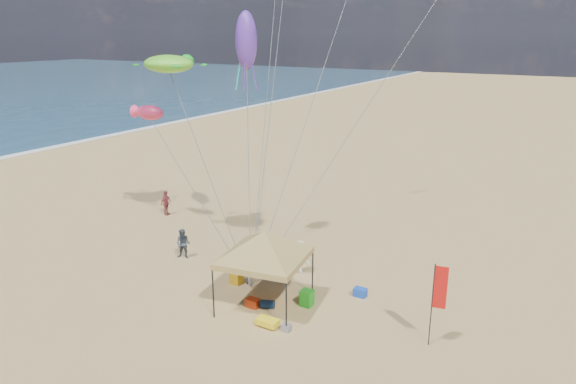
{
  "coord_description": "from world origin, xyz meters",
  "views": [
    {
      "loc": [
        11.98,
        -17.5,
        11.18
      ],
      "look_at": [
        0.0,
        3.0,
        4.0
      ],
      "focal_mm": 33.04,
      "sensor_mm": 36.0,
      "label": 1
    }
  ],
  "objects_px": {
    "cooler_blue": "(360,292)",
    "person_near_c": "(300,257)",
    "feather_flag": "(438,293)",
    "person_near_a": "(273,252)",
    "canopy_tent": "(264,234)",
    "chair_yellow": "(236,276)",
    "cooler_red": "(253,303)",
    "chair_green": "(307,298)",
    "person_far_a": "(166,203)",
    "person_near_b": "(183,244)",
    "beach_cart": "(267,322)"
  },
  "relations": [
    {
      "from": "chair_yellow",
      "to": "person_near_c",
      "type": "height_order",
      "value": "person_near_c"
    },
    {
      "from": "canopy_tent",
      "to": "cooler_red",
      "type": "relative_size",
      "value": 11.71
    },
    {
      "from": "feather_flag",
      "to": "chair_green",
      "type": "distance_m",
      "value": 5.81
    },
    {
      "from": "canopy_tent",
      "to": "chair_yellow",
      "type": "relative_size",
      "value": 9.03
    },
    {
      "from": "feather_flag",
      "to": "cooler_blue",
      "type": "xyz_separation_m",
      "value": [
        -3.86,
        2.21,
        -2.0
      ]
    },
    {
      "from": "cooler_blue",
      "to": "beach_cart",
      "type": "bearing_deg",
      "value": -117.76
    },
    {
      "from": "chair_green",
      "to": "chair_yellow",
      "type": "distance_m",
      "value": 3.83
    },
    {
      "from": "cooler_blue",
      "to": "person_far_a",
      "type": "height_order",
      "value": "person_far_a"
    },
    {
      "from": "feather_flag",
      "to": "person_near_a",
      "type": "height_order",
      "value": "feather_flag"
    },
    {
      "from": "chair_green",
      "to": "person_near_a",
      "type": "distance_m",
      "value": 4.12
    },
    {
      "from": "chair_yellow",
      "to": "cooler_blue",
      "type": "bearing_deg",
      "value": 17.23
    },
    {
      "from": "cooler_blue",
      "to": "person_near_b",
      "type": "distance_m",
      "value": 9.52
    },
    {
      "from": "feather_flag",
      "to": "person_far_a",
      "type": "bearing_deg",
      "value": 162.02
    },
    {
      "from": "cooler_blue",
      "to": "chair_green",
      "type": "relative_size",
      "value": 0.77
    },
    {
      "from": "chair_green",
      "to": "person_near_a",
      "type": "bearing_deg",
      "value": 142.19
    },
    {
      "from": "feather_flag",
      "to": "person_near_a",
      "type": "bearing_deg",
      "value": 162.17
    },
    {
      "from": "feather_flag",
      "to": "cooler_blue",
      "type": "height_order",
      "value": "feather_flag"
    },
    {
      "from": "canopy_tent",
      "to": "chair_green",
      "type": "height_order",
      "value": "canopy_tent"
    },
    {
      "from": "cooler_red",
      "to": "cooler_blue",
      "type": "relative_size",
      "value": 1.0
    },
    {
      "from": "feather_flag",
      "to": "person_near_c",
      "type": "height_order",
      "value": "feather_flag"
    },
    {
      "from": "feather_flag",
      "to": "cooler_red",
      "type": "bearing_deg",
      "value": -172.56
    },
    {
      "from": "chair_yellow",
      "to": "person_near_c",
      "type": "distance_m",
      "value": 3.19
    },
    {
      "from": "chair_green",
      "to": "person_far_a",
      "type": "relative_size",
      "value": 0.44
    },
    {
      "from": "chair_yellow",
      "to": "person_near_a",
      "type": "distance_m",
      "value": 2.41
    },
    {
      "from": "beach_cart",
      "to": "person_near_b",
      "type": "height_order",
      "value": "person_near_b"
    },
    {
      "from": "person_near_a",
      "to": "person_far_a",
      "type": "bearing_deg",
      "value": -19.54
    },
    {
      "from": "cooler_blue",
      "to": "person_near_a",
      "type": "distance_m",
      "value": 4.95
    },
    {
      "from": "feather_flag",
      "to": "person_near_b",
      "type": "height_order",
      "value": "feather_flag"
    },
    {
      "from": "cooler_red",
      "to": "person_near_c",
      "type": "xyz_separation_m",
      "value": [
        0.09,
        3.93,
        0.63
      ]
    },
    {
      "from": "canopy_tent",
      "to": "chair_yellow",
      "type": "bearing_deg",
      "value": 153.41
    },
    {
      "from": "canopy_tent",
      "to": "cooler_blue",
      "type": "bearing_deg",
      "value": 42.23
    },
    {
      "from": "cooler_red",
      "to": "chair_green",
      "type": "xyz_separation_m",
      "value": [
        1.91,
        1.27,
        0.16
      ]
    },
    {
      "from": "canopy_tent",
      "to": "beach_cart",
      "type": "distance_m",
      "value": 3.49
    },
    {
      "from": "person_near_b",
      "to": "person_near_c",
      "type": "bearing_deg",
      "value": -3.58
    },
    {
      "from": "chair_green",
      "to": "person_near_b",
      "type": "bearing_deg",
      "value": 171.56
    },
    {
      "from": "cooler_red",
      "to": "person_near_b",
      "type": "xyz_separation_m",
      "value": [
        -5.91,
        2.43,
        0.6
      ]
    },
    {
      "from": "canopy_tent",
      "to": "cooler_red",
      "type": "distance_m",
      "value": 3.14
    },
    {
      "from": "person_near_c",
      "to": "person_far_a",
      "type": "relative_size",
      "value": 1.04
    },
    {
      "from": "cooler_blue",
      "to": "chair_yellow",
      "type": "distance_m",
      "value": 5.72
    },
    {
      "from": "feather_flag",
      "to": "beach_cart",
      "type": "distance_m",
      "value": 6.67
    },
    {
      "from": "cooler_red",
      "to": "person_near_a",
      "type": "bearing_deg",
      "value": 109.25
    },
    {
      "from": "chair_yellow",
      "to": "person_near_a",
      "type": "relative_size",
      "value": 0.43
    },
    {
      "from": "canopy_tent",
      "to": "cooler_red",
      "type": "xyz_separation_m",
      "value": [
        -0.41,
        -0.32,
        -3.1
      ]
    },
    {
      "from": "cooler_blue",
      "to": "person_near_c",
      "type": "relative_size",
      "value": 0.33
    },
    {
      "from": "person_near_b",
      "to": "person_near_c",
      "type": "height_order",
      "value": "person_near_c"
    },
    {
      "from": "cooler_red",
      "to": "beach_cart",
      "type": "distance_m",
      "value": 1.68
    },
    {
      "from": "canopy_tent",
      "to": "person_near_a",
      "type": "height_order",
      "value": "canopy_tent"
    },
    {
      "from": "chair_yellow",
      "to": "person_near_c",
      "type": "bearing_deg",
      "value": 50.73
    },
    {
      "from": "canopy_tent",
      "to": "person_near_a",
      "type": "bearing_deg",
      "value": 116.61
    },
    {
      "from": "cooler_blue",
      "to": "person_near_c",
      "type": "height_order",
      "value": "person_near_c"
    }
  ]
}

